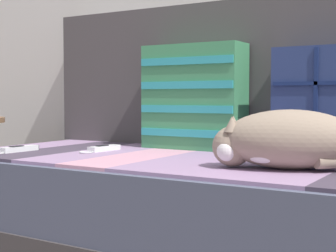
% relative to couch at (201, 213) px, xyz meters
% --- Properties ---
extents(couch, '(1.74, 0.84, 0.37)m').
position_rel_couch_xyz_m(couch, '(0.00, 0.00, 0.00)').
color(couch, '#3D3838').
rests_on(couch, ground_plane).
extents(sofa_backrest, '(1.70, 0.14, 0.55)m').
position_rel_couch_xyz_m(sofa_backrest, '(-0.00, 0.35, 0.46)').
color(sofa_backrest, '#474242').
rests_on(sofa_backrest, couch).
extents(throw_pillow_striped, '(0.38, 0.14, 0.39)m').
position_rel_couch_xyz_m(throw_pillow_striped, '(-0.14, 0.20, 0.38)').
color(throw_pillow_striped, '#3D8956').
rests_on(throw_pillow_striped, couch).
extents(sleeping_cat, '(0.41, 0.32, 0.16)m').
position_rel_couch_xyz_m(sleeping_cat, '(0.32, -0.15, 0.26)').
color(sleeping_cat, gray).
rests_on(sleeping_cat, couch).
extents(game_remote_near, '(0.06, 0.19, 0.02)m').
position_rel_couch_xyz_m(game_remote_near, '(-0.38, -0.04, 0.20)').
color(game_remote_near, white).
rests_on(game_remote_near, couch).
extents(game_remote_far, '(0.05, 0.20, 0.02)m').
position_rel_couch_xyz_m(game_remote_far, '(-0.62, -0.21, 0.20)').
color(game_remote_far, white).
rests_on(game_remote_far, couch).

